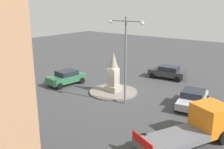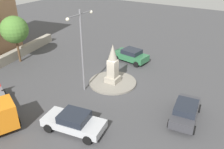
{
  "view_description": "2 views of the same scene",
  "coord_description": "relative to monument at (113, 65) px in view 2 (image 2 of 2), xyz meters",
  "views": [
    {
      "loc": [
        -13.82,
        18.32,
        8.22
      ],
      "look_at": [
        0.23,
        -0.08,
        1.74
      ],
      "focal_mm": 40.94,
      "sensor_mm": 36.0,
      "label": 1
    },
    {
      "loc": [
        -17.01,
        -10.37,
        11.13
      ],
      "look_at": [
        -0.83,
        -0.43,
        1.4
      ],
      "focal_mm": 37.99,
      "sensor_mm": 36.0,
      "label": 2
    }
  ],
  "objects": [
    {
      "name": "stone_boundary_wall",
      "position": [
        -2.19,
        12.63,
        -1.39
      ],
      "size": [
        15.99,
        3.44,
        1.07
      ],
      "primitive_type": "cube",
      "rotation": [
        0.0,
        0.0,
        3.31
      ],
      "color": "#9E9687",
      "rests_on": "ground"
    },
    {
      "name": "traffic_island",
      "position": [
        0.0,
        0.0,
        -1.84
      ],
      "size": [
        4.53,
        4.53,
        0.17
      ],
      "primitive_type": "cylinder",
      "color": "gray",
      "rests_on": "ground"
    },
    {
      "name": "streetlamp",
      "position": [
        -2.4,
        1.56,
        2.5
      ],
      "size": [
        3.22,
        0.28,
        7.25
      ],
      "color": "slate",
      "rests_on": "ground"
    },
    {
      "name": "monument",
      "position": [
        0.0,
        0.0,
        0.0
      ],
      "size": [
        1.2,
        1.2,
        3.76
      ],
      "color": "#9E9687",
      "rests_on": "traffic_island"
    },
    {
      "name": "car_green_parked_left",
      "position": [
        5.48,
        0.92,
        -1.15
      ],
      "size": [
        2.46,
        4.15,
        1.48
      ],
      "color": "#2D6B42",
      "rests_on": "ground"
    },
    {
      "name": "ground_plane",
      "position": [
        0.0,
        0.0,
        -1.92
      ],
      "size": [
        80.0,
        80.0,
        0.0
      ],
      "primitive_type": "plane",
      "color": "#424244"
    },
    {
      "name": "tree_near_wall",
      "position": [
        -1.2,
        11.79,
        1.82
      ],
      "size": [
        2.97,
        2.97,
        5.25
      ],
      "color": "brown",
      "rests_on": "ground"
    },
    {
      "name": "car_dark_grey_near_island",
      "position": [
        -1.97,
        -7.51,
        -1.16
      ],
      "size": [
        4.22,
        2.26,
        1.45
      ],
      "color": "#38383D",
      "rests_on": "ground"
    },
    {
      "name": "car_silver_parked_right",
      "position": [
        -7.2,
        -1.23,
        -1.2
      ],
      "size": [
        2.59,
        4.61,
        1.4
      ],
      "color": "#B7BABF",
      "rests_on": "ground"
    }
  ]
}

